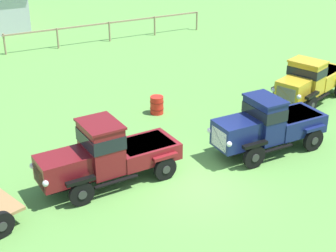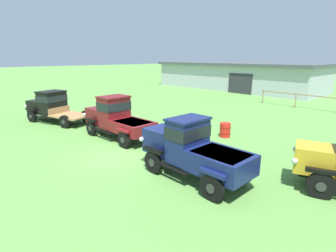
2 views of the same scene
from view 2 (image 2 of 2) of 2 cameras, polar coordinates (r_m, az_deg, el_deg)
ground_plane at (r=12.30m, az=-10.43°, el=-6.34°), size 240.00×240.00×0.00m
farm_shed at (r=38.59m, az=14.50°, el=10.59°), size 23.04×8.91×3.58m
vintage_truck_foreground_near at (r=19.95m, az=-24.03°, el=4.09°), size 5.39×3.26×2.12m
vintage_truck_second_in_line at (r=14.83m, az=-11.24°, el=1.84°), size 5.08×2.15×2.30m
vintage_truck_midrow_center at (r=9.74m, az=5.15°, el=-4.87°), size 4.64×1.96×2.24m
oil_drum_beside_row at (r=15.07m, az=12.32°, el=-0.84°), size 0.62×0.62×0.81m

